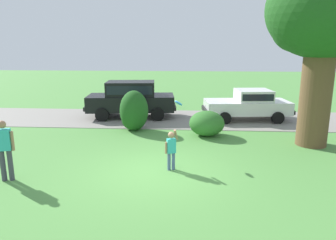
# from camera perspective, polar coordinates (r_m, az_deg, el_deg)

# --- Properties ---
(ground_plane) EXTENTS (80.00, 80.00, 0.00)m
(ground_plane) POSITION_cam_1_polar(r_m,az_deg,el_deg) (9.57, -2.38, -9.50)
(ground_plane) COLOR #518E42
(driveway_strip) EXTENTS (28.00, 4.40, 0.02)m
(driveway_strip) POSITION_cam_1_polar(r_m,az_deg,el_deg) (16.39, 0.36, 0.23)
(driveway_strip) COLOR gray
(driveway_strip) RESTS_ON ground
(oak_tree_large) EXTENTS (4.19, 4.08, 6.72)m
(oak_tree_large) POSITION_cam_1_polar(r_m,az_deg,el_deg) (12.96, 26.65, 16.30)
(oak_tree_large) COLOR brown
(oak_tree_large) RESTS_ON ground
(shrub_near_tree) EXTENTS (1.27, 1.37, 1.81)m
(shrub_near_tree) POSITION_cam_1_polar(r_m,az_deg,el_deg) (14.11, -6.26, 1.33)
(shrub_near_tree) COLOR #1E511C
(shrub_near_tree) RESTS_ON ground
(shrub_centre_left) EXTENTS (1.48, 1.41, 1.07)m
(shrub_centre_left) POSITION_cam_1_polar(r_m,az_deg,el_deg) (13.32, 7.07, -0.61)
(shrub_centre_left) COLOR #33702B
(shrub_centre_left) RESTS_ON ground
(parked_sedan) EXTENTS (4.55, 2.41, 1.56)m
(parked_sedan) POSITION_cam_1_polar(r_m,az_deg,el_deg) (16.59, 14.46, 2.92)
(parked_sedan) COLOR white
(parked_sedan) RESTS_ON ground
(parked_suv) EXTENTS (4.86, 2.45, 1.92)m
(parked_suv) POSITION_cam_1_polar(r_m,az_deg,el_deg) (16.69, -6.76, 4.11)
(parked_suv) COLOR black
(parked_suv) RESTS_ON ground
(child_thrower) EXTENTS (0.39, 0.36, 1.29)m
(child_thrower) POSITION_cam_1_polar(r_m,az_deg,el_deg) (9.51, 0.60, -5.02)
(child_thrower) COLOR #4C608C
(child_thrower) RESTS_ON ground
(frisbee) EXTENTS (0.31, 0.27, 0.25)m
(frisbee) POSITION_cam_1_polar(r_m,az_deg,el_deg) (10.37, 1.91, 3.09)
(frisbee) COLOR #337FDB
(adult_onlooker) EXTENTS (0.52, 0.30, 1.74)m
(adult_onlooker) POSITION_cam_1_polar(r_m,az_deg,el_deg) (9.79, -27.63, -4.41)
(adult_onlooker) COLOR #3F3F4C
(adult_onlooker) RESTS_ON ground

